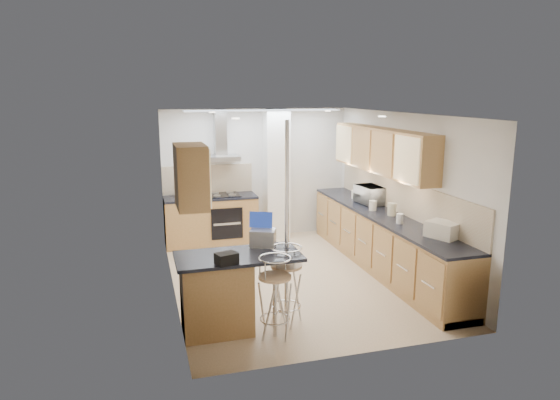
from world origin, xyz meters
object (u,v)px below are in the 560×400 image
object	(u,v)px
bread_bin	(443,230)
bar_stool_end	(286,285)
laptop	(263,238)
bar_stool_near	(275,297)
microwave	(371,195)

from	to	relation	value
bread_bin	bar_stool_end	bearing A→B (deg)	156.97
laptop	bar_stool_near	size ratio (longest dim) A/B	0.31
microwave	bar_stool_end	size ratio (longest dim) A/B	0.57
microwave	laptop	size ratio (longest dim) A/B	1.86
laptop	bar_stool_end	bearing A→B (deg)	-25.93
bar_stool_near	bar_stool_end	world-z (taller)	bar_stool_end
laptop	bar_stool_near	xyz separation A→B (m)	(-0.00, -0.56, -0.55)
laptop	microwave	bearing A→B (deg)	61.68
bar_stool_near	bar_stool_end	distance (m)	0.37
microwave	laptop	distance (m)	3.05
bar_stool_near	bread_bin	world-z (taller)	bread_bin
bar_stool_near	bread_bin	distance (m)	2.49
microwave	bread_bin	distance (m)	2.12
bar_stool_near	bar_stool_end	bearing A→B (deg)	49.66
bar_stool_near	bread_bin	size ratio (longest dim) A/B	2.45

